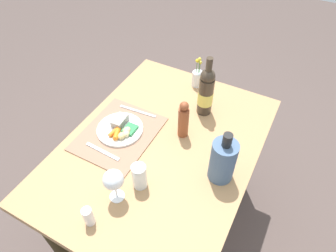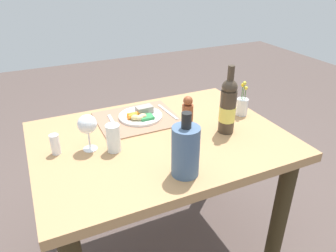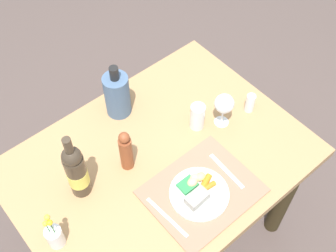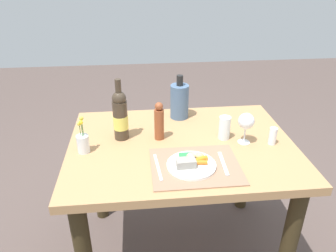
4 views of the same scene
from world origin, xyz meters
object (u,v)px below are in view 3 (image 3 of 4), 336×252
fork (167,217)px  cooler_bottle (117,94)px  wine_bottle (76,171)px  water_tumbler (197,118)px  wine_glass (224,104)px  knife (227,171)px  dinner_plate (198,192)px  salt_shaker (250,103)px  dining_table (160,176)px  flower_vase (55,236)px  pepper_mill (126,151)px

fork → cooler_bottle: cooler_bottle is taller
fork → wine_bottle: size_ratio=0.63×
water_tumbler → wine_glass: bearing=-30.2°
knife → water_tumbler: 0.26m
cooler_bottle → wine_bottle: size_ratio=0.80×
cooler_bottle → wine_bottle: wine_bottle is taller
dinner_plate → salt_shaker: bearing=19.9°
cooler_bottle → dinner_plate: bearing=-91.6°
fork → water_tumbler: water_tumbler is taller
salt_shaker → wine_glass: 0.16m
salt_shaker → wine_glass: size_ratio=0.55×
fork → water_tumbler: size_ratio=1.68×
dining_table → flower_vase: bearing=-176.0°
fork → pepper_mill: pepper_mill is taller
fork → flower_vase: bearing=148.6°
salt_shaker → fork: bearing=-165.0°
knife → salt_shaker: (0.30, 0.16, 0.04)m
knife → cooler_bottle: size_ratio=0.72×
dining_table → wine_bottle: size_ratio=3.53×
cooler_bottle → dining_table: bearing=-95.2°
water_tumbler → pepper_mill: 0.35m
fork → wine_glass: (0.47, 0.19, 0.11)m
dinner_plate → water_tumbler: 0.33m
wine_bottle → wine_glass: wine_bottle is taller
dinner_plate → knife: dinner_plate is taller
dining_table → wine_bottle: bearing=164.4°
knife → pepper_mill: pepper_mill is taller
salt_shaker → wine_bottle: bearing=169.6°
knife → fork: bearing=-177.3°
pepper_mill → wine_glass: size_ratio=1.25×
water_tumbler → salt_shaker: water_tumbler is taller
dining_table → water_tumbler: 0.30m
dining_table → wine_glass: 0.42m
knife → water_tumbler: size_ratio=1.52×
cooler_bottle → salt_shaker: size_ratio=2.88×
water_tumbler → salt_shaker: 0.25m
dinner_plate → wine_bottle: (-0.33, 0.30, 0.11)m
fork → wine_glass: size_ratio=1.26×
flower_vase → pepper_mill: size_ratio=0.92×
knife → water_tumbler: bearing=78.0°
dinner_plate → dining_table: bearing=93.6°
wine_bottle → salt_shaker: bearing=-10.4°
cooler_bottle → water_tumbler: (0.20, -0.28, -0.05)m
fork → knife: (0.31, -0.00, 0.00)m
flower_vase → salt_shaker: (0.96, -0.02, -0.01)m
pepper_mill → cooler_bottle: bearing=60.5°
water_tumbler → dining_table: bearing=-173.2°
knife → cooler_bottle: (-0.14, 0.53, 0.10)m
dinner_plate → wine_glass: wine_glass is taller
fork → dining_table: bearing=52.8°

